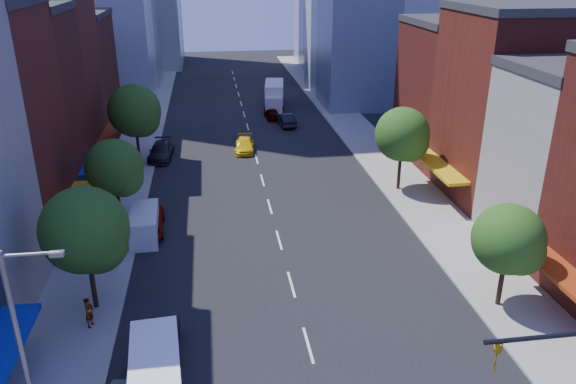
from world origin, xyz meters
name	(u,v)px	position (x,y,z in m)	size (l,w,h in m)	color
sidewalk_left	(134,151)	(-12.50, 40.00, 0.07)	(5.00, 120.00, 0.15)	gray
sidewalk_right	(366,141)	(12.50, 40.00, 0.07)	(5.00, 120.00, 0.15)	gray
bldg_left_3	(0,111)	(-21.00, 29.00, 7.50)	(12.00, 8.00, 15.00)	#4F1B13
bldg_left_4	(28,78)	(-21.00, 37.50, 8.50)	(12.00, 9.00, 17.00)	#5E1C16
bldg_left_5	(56,79)	(-21.00, 47.00, 6.50)	(12.00, 10.00, 13.00)	#4F1B13
bldg_right_2	(525,108)	(21.00, 24.00, 7.50)	(12.00, 10.00, 15.00)	#5E1C16
bldg_right_3	(470,93)	(21.00, 34.00, 6.50)	(12.00, 10.00, 13.00)	#4F1B13
streetlight	(25,342)	(-11.81, 1.00, 5.28)	(2.25, 0.25, 9.00)	slate
tree_left_near	(88,233)	(-11.35, 10.92, 4.87)	(4.80, 4.80, 7.30)	black
tree_left_mid	(117,170)	(-11.35, 21.92, 4.53)	(4.20, 4.20, 6.65)	black
tree_left_far	(136,113)	(-11.35, 35.92, 5.20)	(5.00, 5.00, 7.75)	black
tree_right_near	(511,242)	(11.65, 7.92, 4.19)	(4.00, 4.00, 6.20)	black
tree_right_far	(404,137)	(11.65, 25.92, 4.86)	(4.60, 4.60, 7.20)	black
parked_car_second	(161,346)	(-7.50, 6.03, 0.71)	(1.51, 4.34, 1.43)	black
parked_car_third	(146,223)	(-9.50, 20.73, 0.75)	(2.49, 5.39, 1.50)	#999999
parked_car_rear	(161,151)	(-9.50, 37.50, 0.79)	(2.21, 5.44, 1.58)	black
cargo_van_near	(156,377)	(-7.49, 3.29, 1.16)	(2.64, 5.66, 2.34)	white
cargo_van_far	(145,225)	(-9.49, 19.73, 1.01)	(2.11, 4.85, 2.04)	silver
taxi	(245,145)	(-1.00, 38.75, 0.67)	(1.89, 4.64, 1.35)	yellow
traffic_car_oncoming	(286,120)	(4.67, 47.79, 0.77)	(1.62, 4.66, 1.53)	black
traffic_car_far	(272,113)	(3.36, 51.38, 0.66)	(1.55, 3.86, 1.32)	#999999
box_truck	(274,96)	(4.40, 57.46, 1.54)	(3.39, 8.31, 3.25)	silver
pedestrian_near	(89,312)	(-11.46, 9.11, 1.02)	(0.63, 0.42, 1.74)	#999999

